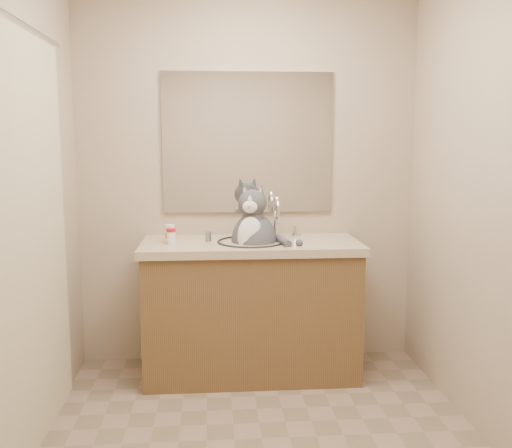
{
  "coord_description": "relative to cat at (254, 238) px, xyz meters",
  "views": [
    {
      "loc": [
        -0.23,
        -2.48,
        1.47
      ],
      "look_at": [
        0.01,
        0.65,
        1.01
      ],
      "focal_mm": 40.0,
      "sensor_mm": 36.0,
      "label": 1
    }
  ],
  "objects": [
    {
      "name": "room",
      "position": [
        -0.02,
        -0.96,
        0.33
      ],
      "size": [
        2.22,
        2.52,
        2.42
      ],
      "color": "#8B7060",
      "rests_on": "ground"
    },
    {
      "name": "vanity",
      "position": [
        -0.02,
        0.0,
        -0.43
      ],
      "size": [
        1.34,
        0.59,
        1.12
      ],
      "color": "brown",
      "rests_on": "ground"
    },
    {
      "name": "mirror",
      "position": [
        -0.02,
        0.27,
        0.58
      ],
      "size": [
        1.1,
        0.02,
        0.9
      ],
      "primitive_type": "cube",
      "color": "white",
      "rests_on": "room"
    },
    {
      "name": "shower_curtain",
      "position": [
        -1.07,
        -0.86,
        0.16
      ],
      "size": [
        0.02,
        1.3,
        1.93
      ],
      "color": "beige",
      "rests_on": "ground"
    },
    {
      "name": "cat",
      "position": [
        0.0,
        0.0,
        0.0
      ],
      "size": [
        0.39,
        0.41,
        0.57
      ],
      "rotation": [
        0.0,
        0.0,
        -0.29
      ],
      "color": "#444449",
      "rests_on": "vanity"
    },
    {
      "name": "pill_bottle_redcap",
      "position": [
        -0.5,
        -0.04,
        0.02
      ],
      "size": [
        0.06,
        0.06,
        0.09
      ],
      "rotation": [
        0.0,
        0.0,
        0.18
      ],
      "color": "white",
      "rests_on": "vanity"
    },
    {
      "name": "pill_bottle_orange",
      "position": [
        -0.51,
        0.02,
        0.03
      ],
      "size": [
        0.08,
        0.08,
        0.11
      ],
      "rotation": [
        0.0,
        0.0,
        -0.38
      ],
      "color": "white",
      "rests_on": "vanity"
    },
    {
      "name": "grey_canister",
      "position": [
        -0.28,
        0.03,
        0.01
      ],
      "size": [
        0.04,
        0.04,
        0.06
      ],
      "rotation": [
        0.0,
        0.0,
        -0.15
      ],
      "color": "slate",
      "rests_on": "vanity"
    }
  ]
}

